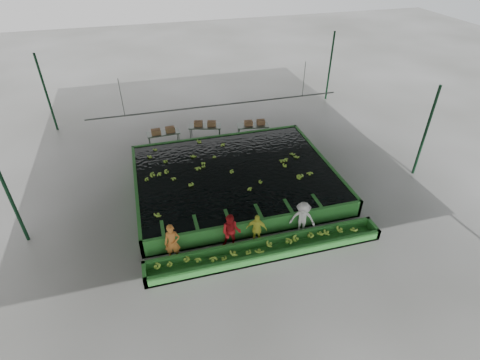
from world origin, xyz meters
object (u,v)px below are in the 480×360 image
object	(u,v)px
worker_a	(172,243)
box_stack_left	(163,133)
worker_c	(257,229)
packing_table_mid	(205,132)
sorting_trough	(266,250)
packing_table_right	(253,131)
worker_d	(302,219)
box_stack_right	(255,124)
flotation_tank	(235,178)
box_stack_mid	(205,126)
worker_b	(231,232)
packing_table_left	(164,139)

from	to	relation	value
worker_a	box_stack_left	bearing A→B (deg)	93.35
worker_c	packing_table_mid	distance (m)	9.68
sorting_trough	packing_table_mid	bearing A→B (deg)	92.73
packing_table_right	sorting_trough	bearing A→B (deg)	-103.77
worker_c	worker_d	size ratio (longest dim) A/B	0.89
packing_table_mid	box_stack_right	xyz separation A→B (m)	(3.04, -0.64, 0.44)
flotation_tank	packing_table_right	size ratio (longest dim) A/B	5.11
box_stack_right	box_stack_mid	bearing A→B (deg)	167.97
worker_b	worker_c	bearing A→B (deg)	20.42
worker_c	box_stack_right	world-z (taller)	worker_c
worker_a	worker_d	bearing A→B (deg)	7.15
worker_a	packing_table_left	distance (m)	9.54
sorting_trough	packing_table_right	distance (m)	10.08
box_stack_right	sorting_trough	bearing A→B (deg)	-104.46
flotation_tank	box_stack_left	xyz separation A→B (m)	(-3.08, 5.15, 0.43)
flotation_tank	worker_a	size ratio (longest dim) A/B	5.76
flotation_tank	packing_table_right	bearing A→B (deg)	62.92
packing_table_right	box_stack_mid	bearing A→B (deg)	166.59
flotation_tank	packing_table_left	world-z (taller)	flotation_tank
packing_table_mid	box_stack_right	size ratio (longest dim) A/B	1.56
worker_a	worker_d	world-z (taller)	worker_a
worker_b	packing_table_left	world-z (taller)	worker_b
worker_c	worker_a	bearing A→B (deg)	-157.24
worker_d	packing_table_mid	size ratio (longest dim) A/B	0.85
box_stack_left	box_stack_right	bearing A→B (deg)	-4.22
flotation_tank	box_stack_left	size ratio (longest dim) A/B	7.20
worker_b	box_stack_mid	size ratio (longest dim) A/B	1.27
packing_table_right	box_stack_left	world-z (taller)	box_stack_left
worker_a	box_stack_left	xyz separation A→B (m)	(0.63, 9.45, 0.01)
sorting_trough	packing_table_left	distance (m)	10.77
worker_d	packing_table_left	world-z (taller)	worker_d
box_stack_left	packing_table_left	bearing A→B (deg)	99.46
worker_c	packing_table_left	bearing A→B (deg)	129.70
packing_table_right	worker_b	bearing A→B (deg)	-112.32
worker_c	packing_table_mid	bearing A→B (deg)	114.58
worker_a	worker_b	bearing A→B (deg)	7.15
worker_b	box_stack_right	distance (m)	9.81
sorting_trough	worker_d	xyz separation A→B (m)	(1.88, 0.80, 0.59)
packing_table_mid	flotation_tank	bearing A→B (deg)	-84.69
worker_c	box_stack_right	bearing A→B (deg)	95.96
packing_table_left	packing_table_mid	bearing A→B (deg)	3.55
packing_table_mid	sorting_trough	bearing A→B (deg)	-87.27
worker_d	worker_c	bearing A→B (deg)	-155.11
sorting_trough	worker_c	xyz separation A→B (m)	(-0.19, 0.80, 0.50)
worker_c	box_stack_left	size ratio (longest dim) A/B	1.07
flotation_tank	sorting_trough	distance (m)	5.10
flotation_tank	packing_table_right	world-z (taller)	flotation_tank
sorting_trough	box_stack_left	size ratio (longest dim) A/B	7.20
worker_a	box_stack_mid	world-z (taller)	worker_a
worker_c	box_stack_left	world-z (taller)	worker_c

